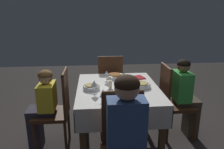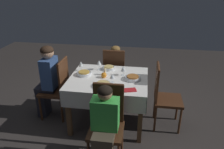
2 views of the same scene
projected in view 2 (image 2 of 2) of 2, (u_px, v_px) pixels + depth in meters
The scene contains 20 objects.
ground_plane at pixel (109, 121), 3.45m from camera, with size 8.00×8.00×0.00m, color #332D2B.
dining_table at pixel (108, 84), 3.18m from camera, with size 1.12×0.95×0.75m.
chair_west at pixel (58, 87), 3.38m from camera, with size 0.40×0.40×0.98m.
chair_north at pixel (115, 72), 3.88m from camera, with size 0.40×0.40×0.98m.
chair_south at pixel (107, 121), 2.57m from camera, with size 0.40×0.40×0.98m.
chair_east at pixel (163, 94), 3.15m from camera, with size 0.40×0.40×0.98m.
person_adult_denim at pixel (47, 78), 3.34m from camera, with size 0.34×0.30×1.18m.
person_child_yellow at pixel (116, 68), 4.03m from camera, with size 0.30×0.33×0.98m.
person_child_green at pixel (104, 127), 2.40m from camera, with size 0.30×0.33×1.05m.
bowl_west at pixel (84, 73), 3.23m from camera, with size 0.22×0.22×0.06m.
wine_glass_west at pixel (81, 64), 3.34m from camera, with size 0.07×0.07×0.15m.
bowl_north at pixel (109, 68), 3.42m from camera, with size 0.19×0.19×0.06m.
wine_glass_north at pixel (99, 63), 3.37m from camera, with size 0.08×0.08×0.15m.
bowl_south at pixel (103, 84), 2.89m from camera, with size 0.22×0.22×0.06m.
wine_glass_south at pixel (112, 76), 2.97m from camera, with size 0.07×0.07×0.13m.
bowl_east at pixel (133, 78), 3.09m from camera, with size 0.23×0.23×0.06m.
wine_glass_east at pixel (123, 69), 3.18m from camera, with size 0.07×0.07×0.15m.
candle_centerpiece at pixel (105, 72), 3.22m from camera, with size 0.07×0.07×0.13m.
orange_fruit at pixel (104, 75), 3.13m from camera, with size 0.08×0.08×0.08m, color orange.
napkin_red_folded at pixel (130, 90), 2.79m from camera, with size 0.18×0.14×0.01m.
Camera 2 is at (0.48, -2.80, 2.09)m, focal length 35.00 mm.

